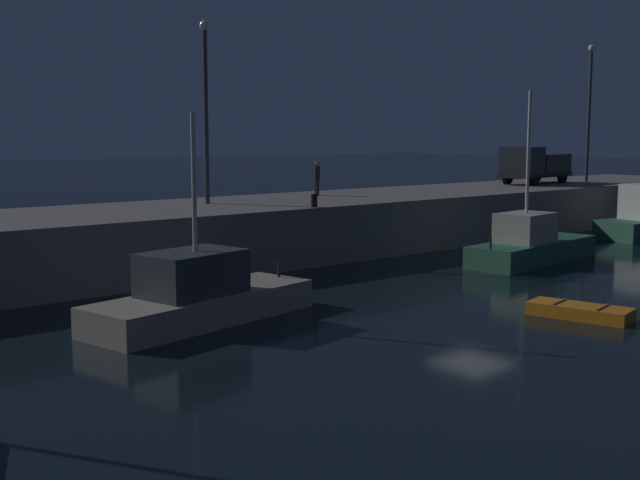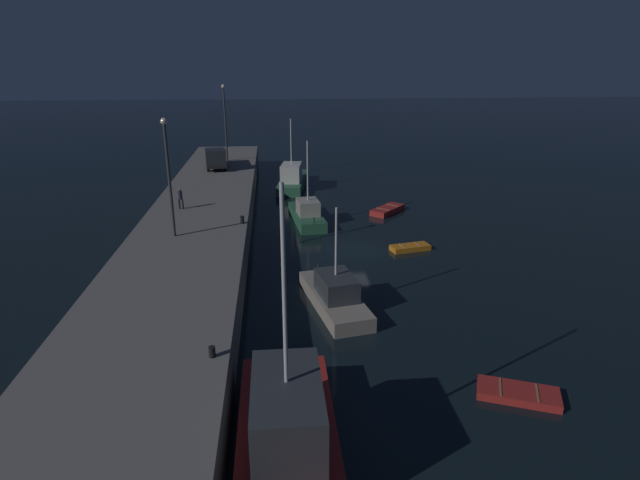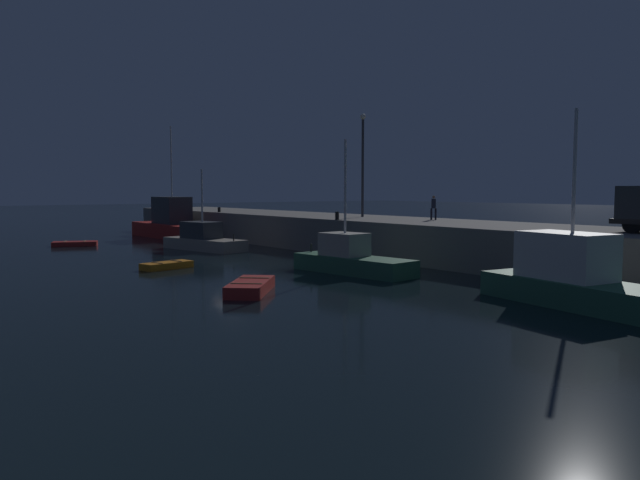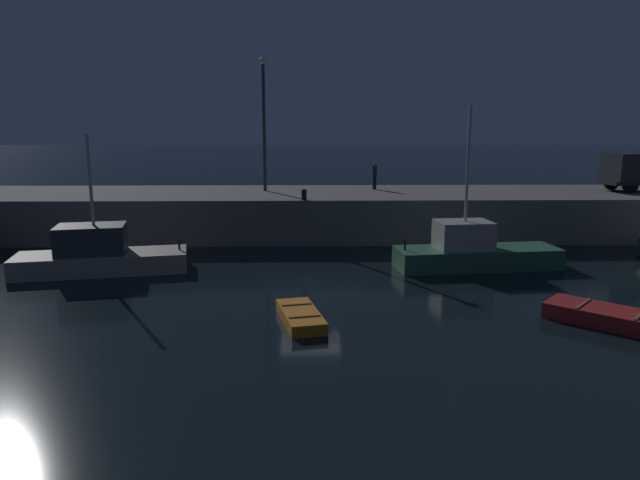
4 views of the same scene
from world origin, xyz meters
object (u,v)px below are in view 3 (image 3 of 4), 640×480
Objects in this scene: dinghy_orange_near at (167,265)px; dockworker at (434,206)px; fishing_trawler_red at (351,259)px; bollard_west at (219,210)px; fishing_boat_orange at (204,240)px; rowboat_white_mid at (251,287)px; lamp_post_west at (363,157)px; fishing_boat_white at (586,282)px; bollard_central at (337,216)px; fishing_boat_blue at (172,224)px; dinghy_red_small at (75,244)px.

dinghy_orange_near is 18.79m from dockworker.
bollard_west is at bearing 167.78° from fishing_trawler_red.
fishing_trawler_red reaches higher than dockworker.
fishing_boat_orange reaches higher than rowboat_white_mid.
fishing_boat_white is at bearing -20.83° from lamp_post_west.
dinghy_orange_near is 1.89× the size of dockworker.
lamp_post_west is 6.74m from bollard_central.
rowboat_white_mid is 0.51× the size of lamp_post_west.
fishing_boat_blue reaches higher than dockworker.
dinghy_orange_near is at bearing -24.46° from fishing_boat_blue.
fishing_boat_blue is 3.07× the size of dinghy_red_small.
rowboat_white_mid is 2.36× the size of dockworker.
dinghy_orange_near is 22.63m from bollard_west.
fishing_boat_blue reaches higher than bollard_west.
rowboat_white_mid reaches higher than dinghy_red_small.
dockworker reaches higher than bollard_central.
bollard_central reaches higher than dinghy_red_small.
bollard_central is (2.45, -4.51, -4.38)m from lamp_post_west.
dockworker is (13.68, 10.96, 2.70)m from fishing_boat_orange.
lamp_post_west is 7.82m from dockworker.
fishing_boat_blue is 24.71× the size of bollard_west.
lamp_post_west is (-2.42, 17.33, 6.99)m from dinghy_orange_near.
bollard_central is (22.51, 2.60, 1.49)m from fishing_boat_blue.
fishing_boat_orange is at bearing 36.45° from dinghy_red_small.
fishing_boat_orange is 0.98× the size of lamp_post_west.
fishing_boat_white is 1.32× the size of fishing_boat_orange.
bollard_west is at bearing 178.94° from bollard_central.
fishing_boat_blue is 1.45× the size of lamp_post_west.
fishing_boat_blue is at bearing 174.87° from fishing_trawler_red.
bollard_central is (-4.42, -5.13, -0.69)m from dockworker.
lamp_post_west is 17.00× the size of bollard_west.
fishing_boat_orange is 13.92m from lamp_post_west.
dinghy_red_small is 24.76m from lamp_post_west.
fishing_boat_orange is at bearing -147.84° from bollard_central.
bollard_west is at bearing -168.07° from dockworker.
fishing_trawler_red reaches higher than dinghy_orange_near.
lamp_post_west is 4.66× the size of dockworker.
fishing_boat_orange is at bearing -13.67° from fishing_boat_blue.
fishing_boat_blue is at bearing -160.49° from lamp_post_west.
rowboat_white_mid is 7.14× the size of bollard_central.
fishing_boat_orange is at bearing -141.31° from dockworker.
lamp_post_west is (-10.37, 9.84, 6.40)m from fishing_trawler_red.
bollard_west is at bearing 154.53° from rowboat_white_mid.
bollard_west reaches higher than dinghy_red_small.
dinghy_red_small is 22.82m from bollard_central.
fishing_boat_white is 30.72m from fishing_boat_orange.
fishing_boat_orange reaches higher than dockworker.
fishing_boat_orange reaches higher than dinghy_orange_near.
dockworker is at bearing 107.84° from rowboat_white_mid.
fishing_boat_orange is 1.93× the size of rowboat_white_mid.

